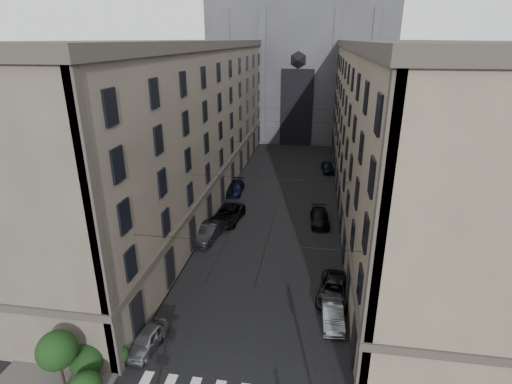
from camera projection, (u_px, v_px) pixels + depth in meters
The scene contains 15 objects.
sidewalk_left at pixel (202, 194), 52.23m from camera, with size 7.00×80.00×0.15m, color #383533.
sidewalk_right at pixel (366, 203), 49.21m from camera, with size 7.00×80.00×0.15m, color #383533.
building_left at pixel (175, 122), 49.32m from camera, with size 13.60×60.60×18.85m.
building_right at pixel (401, 130), 45.46m from camera, with size 13.60×60.60×18.85m.
gothic_tower at pixel (302, 45), 80.29m from camera, with size 35.00×23.00×58.00m.
shrub_cluster at pixel (78, 361), 22.76m from camera, with size 3.90×4.40×3.90m.
tram_wires at pixel (282, 144), 47.80m from camera, with size 14.00×60.00×0.43m.
car_left_near at pixel (147, 339), 26.06m from camera, with size 1.54×3.83×1.31m, color slate.
car_left_midnear at pixel (209, 232), 40.11m from camera, with size 1.72×4.94×1.63m, color black.
car_left_midfar at pixel (228, 215), 44.16m from camera, with size 2.65×5.76×1.60m, color black.
car_left_far at pixel (235, 188), 52.35m from camera, with size 2.00×4.91×1.43m, color black.
car_right_near at pixel (332, 314), 28.45m from camera, with size 1.46×4.19×1.38m, color slate.
car_right_midnear at pixel (334, 289), 31.16m from camera, with size 2.37×5.15×1.43m, color black.
car_right_midfar at pixel (320, 218), 43.69m from camera, with size 1.96×4.83×1.40m, color black.
car_right_far at pixel (328, 167), 60.79m from camera, with size 1.75×4.34×1.48m, color black.
Camera 1 is at (4.04, -11.00, 19.00)m, focal length 28.00 mm.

